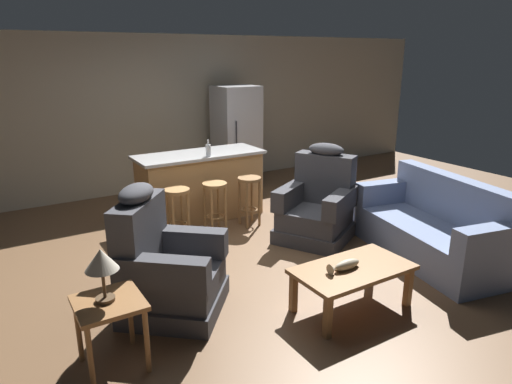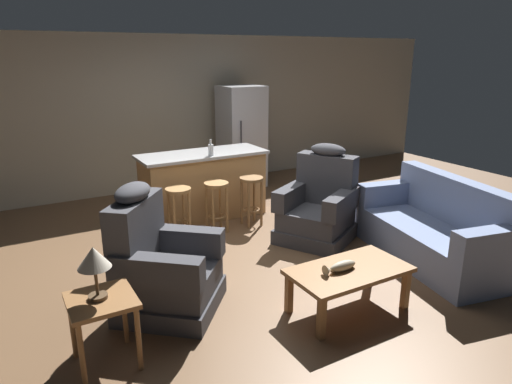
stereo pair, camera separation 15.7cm
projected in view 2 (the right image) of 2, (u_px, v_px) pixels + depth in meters
The scene contains 15 objects.
ground_plane at pixel (249, 249), 5.56m from camera, with size 12.00×12.00×0.00m.
back_wall at pixel (160, 114), 7.77m from camera, with size 12.00×0.05×2.60m.
coffee_table at pixel (349, 274), 4.14m from camera, with size 1.10×0.60×0.42m.
fish_figurine at pixel (340, 267), 4.06m from camera, with size 0.34×0.10×0.10m.
couch at pixel (436, 232), 5.19m from camera, with size 1.21×2.03×0.94m.
recliner_near_lamp at pixel (161, 267), 4.16m from camera, with size 1.18×1.18×1.20m.
recliner_near_island at pixel (319, 207), 5.78m from camera, with size 1.14×1.14×1.20m.
end_table at pixel (102, 310), 3.38m from camera, with size 0.48×0.48×0.56m.
table_lamp at pixel (94, 260), 3.26m from camera, with size 0.24×0.24×0.41m.
kitchen_island at pixel (203, 185), 6.54m from camera, with size 1.80×0.70×0.95m.
bar_stool_left at pixel (179, 204), 5.72m from camera, with size 0.32×0.32×0.68m.
bar_stool_middle at pixel (217, 198), 5.97m from camera, with size 0.32×0.32×0.68m.
bar_stool_right at pixel (251, 192), 6.22m from camera, with size 0.32×0.32×0.68m.
refrigerator at pixel (242, 137), 8.02m from camera, with size 0.70×0.69×1.76m.
bottle_tall_green at pixel (211, 150), 6.19m from camera, with size 0.07×0.07×0.22m.
Camera 2 is at (-2.48, -4.47, 2.29)m, focal length 32.00 mm.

